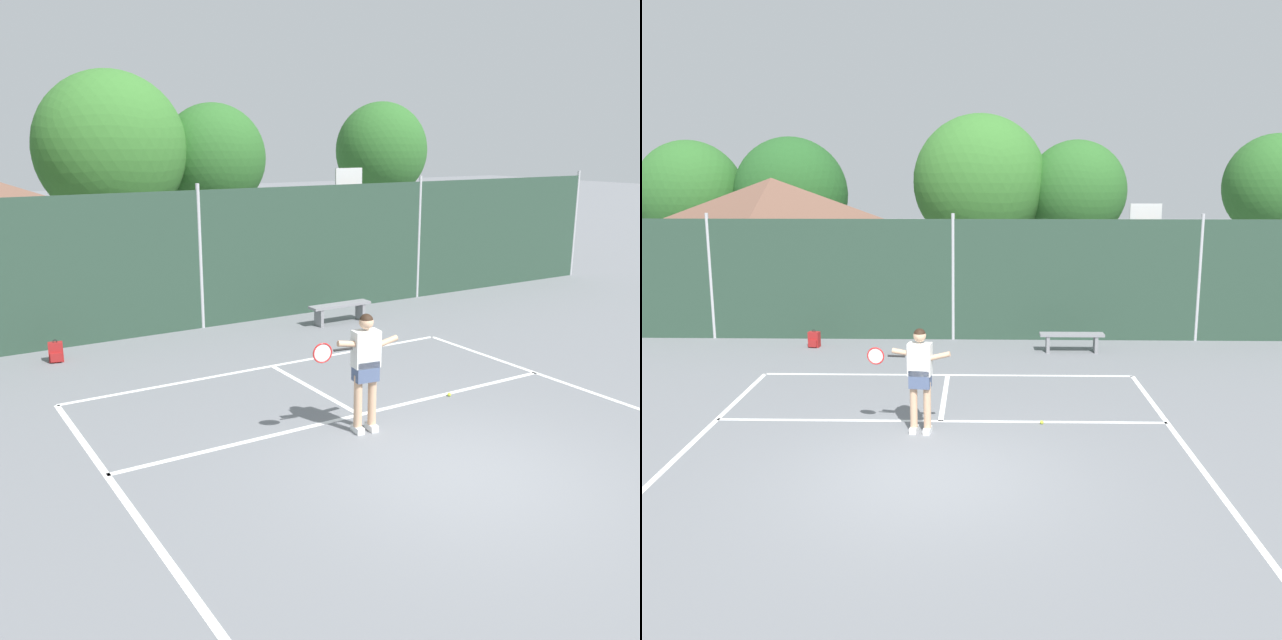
# 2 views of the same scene
# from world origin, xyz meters

# --- Properties ---
(ground_plane) EXTENTS (120.00, 120.00, 0.00)m
(ground_plane) POSITION_xyz_m (0.00, 0.00, 0.00)
(ground_plane) COLOR slate
(court_markings) EXTENTS (8.30, 11.10, 0.01)m
(court_markings) POSITION_xyz_m (0.00, 0.65, 0.00)
(court_markings) COLOR white
(court_markings) RESTS_ON ground
(chainlink_fence) EXTENTS (26.09, 0.09, 3.38)m
(chainlink_fence) POSITION_xyz_m (0.00, 9.00, 1.62)
(chainlink_fence) COLOR #284233
(chainlink_fence) RESTS_ON ground
(basketball_hoop) EXTENTS (0.90, 0.67, 3.55)m
(basketball_hoop) POSITION_xyz_m (5.46, 11.01, 2.31)
(basketball_hoop) COLOR #9E9EA3
(basketball_hoop) RESTS_ON ground
(clubhouse_building) EXTENTS (5.93, 4.61, 4.25)m
(clubhouse_building) POSITION_xyz_m (-6.15, 13.95, 2.20)
(clubhouse_building) COLOR beige
(clubhouse_building) RESTS_ON ground
(treeline_backdrop) EXTENTS (26.62, 4.61, 6.61)m
(treeline_backdrop) POSITION_xyz_m (-0.60, 18.23, 3.78)
(treeline_backdrop) COLOR brown
(treeline_backdrop) RESTS_ON ground
(tennis_player) EXTENTS (1.44, 0.31, 1.85)m
(tennis_player) POSITION_xyz_m (-0.33, 1.88, 1.11)
(tennis_player) COLOR silver
(tennis_player) RESTS_ON ground
(tennis_ball) EXTENTS (0.07, 0.07, 0.07)m
(tennis_ball) POSITION_xyz_m (1.83, 2.37, 0.03)
(tennis_ball) COLOR #CCE033
(tennis_ball) RESTS_ON ground
(backpack_red) EXTENTS (0.31, 0.29, 0.46)m
(backpack_red) POSITION_xyz_m (-3.56, 8.03, 0.19)
(backpack_red) COLOR maroon
(backpack_red) RESTS_ON ground
(courtside_bench) EXTENTS (1.60, 0.36, 0.48)m
(courtside_bench) POSITION_xyz_m (3.02, 7.67, 0.36)
(courtside_bench) COLOR gray
(courtside_bench) RESTS_ON ground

